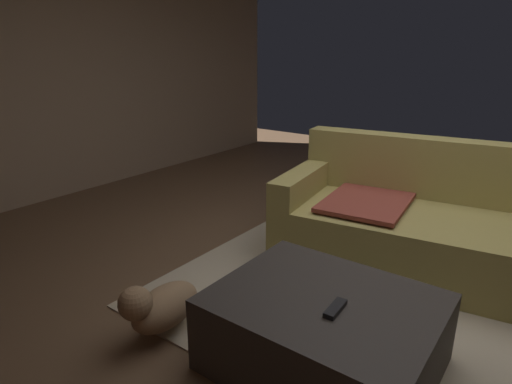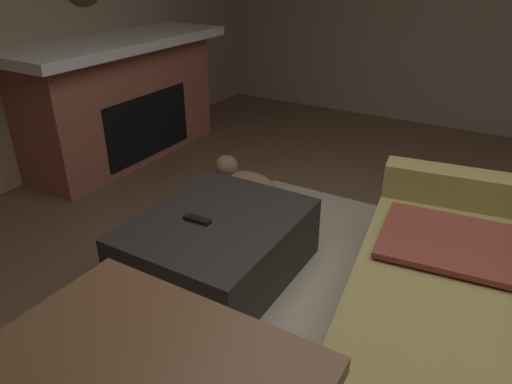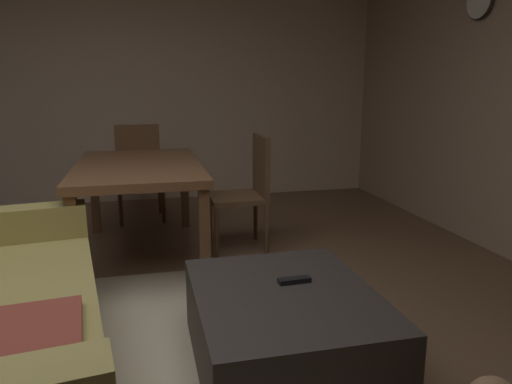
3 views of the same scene
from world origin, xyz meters
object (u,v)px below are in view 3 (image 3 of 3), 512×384
dining_chair_east (139,166)px  dining_chair_south (248,186)px  ottoman_coffee_table (284,329)px  tv_remote (294,280)px  dining_table (139,174)px  wall_clock (480,0)px

dining_chair_east → dining_chair_south: bearing=-143.9°
dining_chair_east → ottoman_coffee_table: bearing=-167.3°
dining_chair_south → tv_remote: bearing=175.3°
dining_table → dining_chair_south: dining_chair_south is taller
ottoman_coffee_table → dining_chair_south: bearing=-6.8°
dining_table → dining_chair_south: size_ratio=1.69×
dining_chair_south → ottoman_coffee_table: bearing=173.2°
dining_chair_south → wall_clock: (-0.15, -1.87, 1.46)m
ottoman_coffee_table → wall_clock: wall_clock is taller
ottoman_coffee_table → wall_clock: (1.57, -2.08, 1.79)m
tv_remote → wall_clock: (1.48, -2.01, 1.59)m
dining_chair_south → dining_chair_east: bearing=36.1°
ottoman_coffee_table → dining_table: (1.72, 0.65, 0.47)m
ottoman_coffee_table → dining_table: 1.89m
tv_remote → wall_clock: wall_clock is taller
dining_table → wall_clock: (-0.15, -2.73, 1.32)m
ottoman_coffee_table → tv_remote: (0.09, -0.07, 0.21)m
tv_remote → dining_chair_east: size_ratio=0.17×
tv_remote → dining_table: 1.80m
ottoman_coffee_table → dining_chair_east: dining_chair_east is taller
ottoman_coffee_table → wall_clock: bearing=-53.0°
tv_remote → dining_chair_south: size_ratio=0.17×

